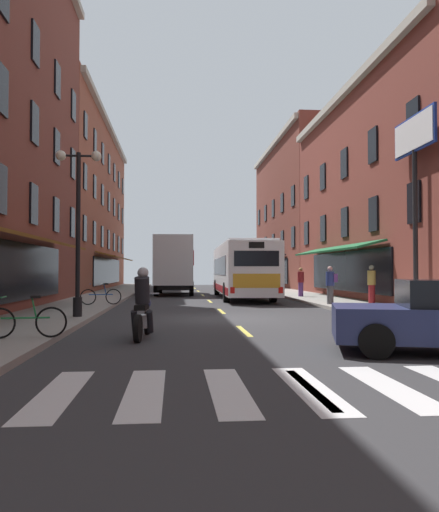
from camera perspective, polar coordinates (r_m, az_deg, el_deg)
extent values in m
cube|color=#333335|center=(16.91, 1.13, -7.18)|extent=(34.80, 80.00, 0.10)
cube|color=#DBCC4C|center=(7.15, 10.08, -14.36)|extent=(0.14, 2.40, 0.01)
cube|color=#DBCC4C|center=(13.45, 2.76, -8.38)|extent=(0.14, 2.40, 0.01)
cube|color=#DBCC4C|center=(19.88, 0.19, -6.20)|extent=(0.14, 2.40, 0.01)
cube|color=#DBCC4C|center=(26.34, -1.10, -5.09)|extent=(0.14, 2.40, 0.01)
cube|color=#DBCC4C|center=(32.82, -1.89, -4.41)|extent=(0.14, 2.40, 0.01)
cube|color=#DBCC4C|center=(39.31, -2.41, -3.95)|extent=(0.14, 2.40, 0.01)
cube|color=#DBCC4C|center=(45.80, -2.79, -3.63)|extent=(0.14, 2.40, 0.01)
cube|color=#DBCC4C|center=(52.29, -3.07, -3.38)|extent=(0.14, 2.40, 0.01)
cube|color=silver|center=(7.07, -17.63, -14.44)|extent=(0.50, 2.80, 0.01)
cube|color=silver|center=(6.93, -8.40, -14.78)|extent=(0.50, 2.80, 0.01)
cube|color=silver|center=(6.95, 1.00, -14.75)|extent=(0.50, 2.80, 0.01)
cube|color=silver|center=(7.15, 10.08, -14.36)|extent=(0.50, 2.80, 0.01)
cube|color=silver|center=(7.51, 18.45, -13.69)|extent=(0.50, 2.80, 0.01)
cube|color=gray|center=(17.29, -18.83, -6.58)|extent=(3.00, 80.00, 0.14)
cube|color=gray|center=(18.49, 19.74, -6.24)|extent=(3.00, 80.00, 0.14)
cube|color=black|center=(17.63, -23.40, -1.62)|extent=(0.10, 16.00, 2.10)
cube|color=brown|center=(17.46, -21.14, 2.30)|extent=(1.38, 14.93, 0.44)
cube|color=black|center=(17.82, -23.30, 6.93)|extent=(0.10, 1.00, 1.60)
cube|color=black|center=(21.44, -20.10, 5.46)|extent=(0.10, 1.00, 1.60)
cube|color=black|center=(25.11, -17.84, 4.41)|extent=(0.10, 1.00, 1.60)
cube|color=black|center=(28.82, -16.16, 3.62)|extent=(0.10, 1.00, 1.60)
cube|color=black|center=(18.57, -23.19, 16.75)|extent=(0.10, 1.00, 1.60)
cube|color=black|center=(22.06, -20.02, 13.74)|extent=(0.10, 1.00, 1.60)
cube|color=black|center=(25.65, -17.78, 11.54)|extent=(0.10, 1.00, 1.60)
cube|color=black|center=(29.29, -16.11, 9.87)|extent=(0.10, 1.00, 1.60)
cube|color=black|center=(23.11, -19.93, 21.42)|extent=(0.10, 1.00, 1.60)
cube|color=black|center=(26.56, -17.71, 18.28)|extent=(0.10, 1.00, 1.60)
cube|color=black|center=(30.09, -16.06, 15.85)|extent=(0.10, 1.00, 1.60)
cube|color=brown|center=(44.77, -17.46, 5.33)|extent=(8.00, 26.57, 13.93)
cube|color=#B2AD9E|center=(45.36, -12.17, 13.72)|extent=(0.44, 26.07, 0.40)
cube|color=black|center=(43.75, -12.34, -1.66)|extent=(0.10, 16.00, 2.10)
cube|color=brown|center=(43.69, -11.41, -0.09)|extent=(1.38, 14.93, 0.44)
cube|color=black|center=(32.56, -14.87, 3.02)|extent=(0.10, 1.00, 1.60)
cube|color=black|center=(36.30, -13.84, 2.53)|extent=(0.10, 1.00, 1.60)
cube|color=black|center=(40.06, -13.01, 2.14)|extent=(0.10, 1.00, 1.60)
cube|color=black|center=(43.83, -12.32, 1.81)|extent=(0.10, 1.00, 1.60)
cube|color=black|center=(47.61, -11.74, 1.53)|extent=(0.10, 1.00, 1.60)
cube|color=black|center=(51.39, -11.25, 1.30)|extent=(0.10, 1.00, 1.60)
cube|color=black|center=(55.17, -10.82, 1.09)|extent=(0.10, 1.00, 1.60)
cube|color=black|center=(32.97, -14.83, 8.57)|extent=(0.10, 1.00, 1.60)
cube|color=black|center=(36.68, -13.81, 7.52)|extent=(0.10, 1.00, 1.60)
cube|color=black|center=(40.40, -12.98, 6.67)|extent=(0.10, 1.00, 1.60)
cube|color=black|center=(44.14, -12.30, 5.96)|extent=(0.10, 1.00, 1.60)
cube|color=black|center=(47.89, -11.72, 5.36)|extent=(0.10, 1.00, 1.60)
cube|color=black|center=(51.65, -11.23, 4.84)|extent=(0.10, 1.00, 1.60)
cube|color=black|center=(55.42, -10.80, 4.40)|extent=(0.10, 1.00, 1.60)
cube|color=black|center=(33.68, -14.79, 13.93)|extent=(0.10, 1.00, 1.60)
cube|color=black|center=(37.32, -13.77, 12.38)|extent=(0.10, 1.00, 1.60)
cube|color=black|center=(40.98, -12.95, 11.10)|extent=(0.10, 1.00, 1.60)
cube|color=black|center=(44.68, -12.27, 10.03)|extent=(0.10, 1.00, 1.60)
cube|color=black|center=(48.38, -11.70, 9.12)|extent=(0.10, 1.00, 1.60)
cube|color=black|center=(52.11, -11.21, 8.34)|extent=(0.10, 1.00, 1.60)
cube|color=black|center=(55.84, -10.79, 7.67)|extent=(0.10, 1.00, 1.60)
cube|color=brown|center=(30.12, 21.17, 6.46)|extent=(8.00, 19.90, 11.54)
cube|color=#B2AD9E|center=(29.84, 13.64, 17.19)|extent=(0.44, 19.40, 0.40)
cube|color=black|center=(28.27, 13.89, -1.67)|extent=(0.10, 12.00, 2.10)
cube|color=#1E6638|center=(28.07, 12.50, 0.77)|extent=(1.38, 11.20, 0.44)
cube|color=black|center=(21.02, 20.97, 5.61)|extent=(0.10, 1.00, 1.60)
cube|color=black|center=(24.66, 16.87, 4.52)|extent=(0.10, 1.00, 1.60)
cube|color=black|center=(28.39, 13.85, 3.69)|extent=(0.10, 1.00, 1.60)
cube|color=black|center=(32.18, 11.54, 3.05)|extent=(0.10, 1.00, 1.60)
cube|color=black|center=(36.02, 9.72, 2.54)|extent=(0.10, 1.00, 1.60)
cube|color=black|center=(21.66, 20.87, 14.04)|extent=(0.10, 1.00, 1.60)
cube|color=black|center=(25.20, 16.81, 11.77)|extent=(0.10, 1.00, 1.60)
cube|color=black|center=(28.86, 13.81, 10.03)|extent=(0.10, 1.00, 1.60)
cube|color=black|center=(32.60, 11.51, 8.66)|extent=(0.10, 1.00, 1.60)
cube|color=black|center=(36.39, 9.70, 7.57)|extent=(0.10, 1.00, 1.60)
cube|color=brown|center=(48.85, 10.70, 4.49)|extent=(8.00, 19.90, 13.58)
cube|color=#B2AD9E|center=(49.02, 5.94, 12.10)|extent=(0.44, 19.40, 0.40)
cube|color=black|center=(47.63, 6.05, -1.68)|extent=(0.10, 12.00, 2.10)
cube|color=black|center=(47.51, 5.21, -0.24)|extent=(1.38, 11.20, 0.44)
cube|color=black|center=(39.89, 8.25, 2.13)|extent=(0.10, 1.00, 1.60)
cube|color=black|center=(43.79, 7.05, 1.79)|extent=(0.10, 1.00, 1.60)
cube|color=black|center=(47.70, 6.04, 1.50)|extent=(0.10, 1.00, 1.60)
cube|color=black|center=(51.62, 5.19, 1.26)|extent=(0.10, 1.00, 1.60)
cube|color=black|center=(55.56, 4.45, 1.05)|extent=(0.10, 1.00, 1.60)
cube|color=black|center=(40.23, 8.24, 6.68)|extent=(0.10, 1.00, 1.60)
cube|color=black|center=(44.09, 7.03, 5.94)|extent=(0.10, 1.00, 1.60)
cube|color=black|center=(47.98, 6.03, 5.32)|extent=(0.10, 1.00, 1.60)
cube|color=black|center=(51.89, 5.18, 4.79)|extent=(0.10, 1.00, 1.60)
cube|color=black|center=(55.80, 4.45, 4.33)|extent=(0.10, 1.00, 1.60)
cylinder|color=black|center=(20.14, 21.09, 2.79)|extent=(0.18, 0.18, 5.92)
cylinder|color=black|center=(20.13, 21.18, -5.30)|extent=(0.40, 0.40, 0.24)
cube|color=navy|center=(20.72, 20.99, 12.67)|extent=(0.10, 3.12, 1.37)
cube|color=silver|center=(20.69, 20.84, 12.68)|extent=(0.04, 2.96, 1.21)
cube|color=silver|center=(20.74, 21.14, 12.65)|extent=(0.04, 2.96, 1.21)
cube|color=white|center=(29.08, 2.51, -1.51)|extent=(2.82, 12.30, 2.61)
cube|color=silver|center=(29.11, 2.50, 1.18)|extent=(2.60, 11.09, 0.16)
cube|color=black|center=(29.38, 2.44, -1.16)|extent=(2.81, 9.90, 0.96)
cube|color=maroon|center=(29.10, 2.51, -3.58)|extent=(2.84, 11.90, 0.36)
cube|color=black|center=(35.13, 1.42, -1.24)|extent=(2.25, 0.17, 1.10)
cube|color=black|center=(23.05, 4.16, -0.28)|extent=(2.05, 0.17, 0.70)
cube|color=gold|center=(23.04, 4.17, -2.78)|extent=(2.15, 0.15, 0.64)
cube|color=black|center=(23.06, 4.16, 1.23)|extent=(0.70, 0.12, 0.28)
cube|color=red|center=(22.92, 1.46, -3.86)|extent=(0.20, 0.08, 0.28)
cube|color=red|center=(23.22, 6.86, -3.82)|extent=(0.20, 0.08, 0.28)
cylinder|color=black|center=(33.10, -0.30, -3.53)|extent=(0.32, 1.01, 1.00)
cylinder|color=black|center=(33.33, 3.74, -3.51)|extent=(0.32, 1.01, 1.00)
cylinder|color=black|center=(25.39, 0.77, -4.09)|extent=(0.32, 1.01, 1.00)
cylinder|color=black|center=(25.68, 6.01, -4.06)|extent=(0.32, 1.01, 1.00)
cube|color=black|center=(36.09, -4.92, -1.70)|extent=(2.37, 2.30, 2.40)
cube|color=black|center=(37.18, -4.87, -0.39)|extent=(2.00, 0.16, 0.80)
cube|color=silver|center=(32.57, -5.09, -0.52)|extent=(2.55, 4.91, 3.04)
cube|color=maroon|center=(32.56, -2.94, -0.26)|extent=(0.15, 2.90, 0.90)
cube|color=black|center=(33.69, -5.04, -3.40)|extent=(2.11, 6.72, 0.24)
cylinder|color=black|center=(35.96, -6.68, -3.45)|extent=(0.31, 0.91, 0.90)
cylinder|color=black|center=(35.90, -3.17, -3.46)|extent=(0.31, 0.91, 0.90)
cylinder|color=black|center=(31.91, -7.12, -3.67)|extent=(0.31, 0.91, 0.90)
cylinder|color=black|center=(31.84, -3.16, -3.69)|extent=(0.31, 0.91, 0.90)
cylinder|color=black|center=(9.61, 17.14, -9.11)|extent=(0.68, 0.38, 0.64)
cylinder|color=black|center=(11.35, 16.04, -7.96)|extent=(0.68, 0.38, 0.64)
cube|color=navy|center=(43.36, -5.28, -2.95)|extent=(1.90, 4.59, 0.72)
cube|color=black|center=(43.17, -5.28, -2.21)|extent=(1.69, 2.50, 0.46)
cube|color=red|center=(41.13, -6.36, -2.65)|extent=(0.20, 0.06, 0.14)
cube|color=red|center=(41.09, -4.36, -2.66)|extent=(0.20, 0.06, 0.14)
cylinder|color=black|center=(44.98, -6.31, -3.25)|extent=(0.23, 0.64, 0.64)
cylinder|color=black|center=(44.93, -4.15, -3.26)|extent=(0.23, 0.64, 0.64)
cylinder|color=black|center=(41.83, -6.50, -3.37)|extent=(0.23, 0.64, 0.64)
cylinder|color=black|center=(41.78, -4.17, -3.38)|extent=(0.23, 0.64, 0.64)
cylinder|color=black|center=(12.84, -8.05, -7.31)|extent=(0.16, 0.63, 0.62)
cylinder|color=black|center=(11.41, -9.14, -8.02)|extent=(0.18, 0.63, 0.62)
cylinder|color=#B2B2B7|center=(12.69, -8.13, -6.02)|extent=(0.10, 0.33, 0.68)
ellipsoid|color=navy|center=(12.26, -8.42, -5.24)|extent=(0.37, 0.59, 0.28)
cube|color=black|center=(11.87, -8.72, -5.69)|extent=(0.31, 0.58, 0.12)
cube|color=#B2B2B7|center=(12.12, -8.56, -7.22)|extent=(0.28, 0.42, 0.30)
cylinder|color=#B2B2B7|center=(12.57, -8.19, -4.19)|extent=(0.62, 0.10, 0.04)
cylinder|color=black|center=(11.92, -8.66, -3.80)|extent=(0.38, 0.49, 0.66)
sphere|color=#B2B2B7|center=(12.02, -8.57, -1.87)|extent=(0.26, 0.26, 0.26)
cylinder|color=black|center=(12.03, -9.51, -7.26)|extent=(0.17, 0.37, 0.56)
cylinder|color=black|center=(11.97, -7.79, -7.29)|extent=(0.17, 0.37, 0.56)
torus|color=black|center=(22.22, -14.51, -4.47)|extent=(0.66, 0.16, 0.66)
torus|color=black|center=(22.25, -11.80, -4.48)|extent=(0.66, 0.16, 0.66)
cylinder|color=#194CA5|center=(22.23, -13.15, -4.22)|extent=(0.99, 0.21, 0.04)
cylinder|color=#194CA5|center=(22.22, -12.68, -3.76)|extent=(0.14, 0.06, 0.50)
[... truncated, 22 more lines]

